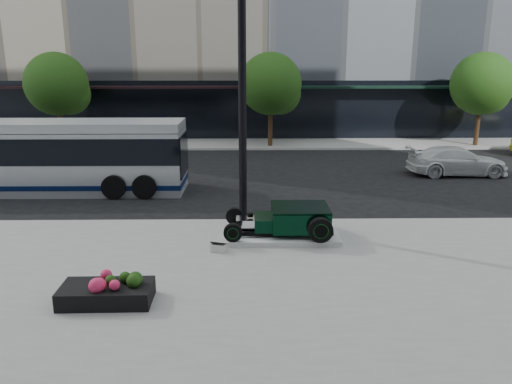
{
  "coord_description": "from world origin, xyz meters",
  "views": [
    {
      "loc": [
        -0.36,
        -18.04,
        5.32
      ],
      "look_at": [
        -0.12,
        -2.5,
        1.2
      ],
      "focal_mm": 35.0,
      "sensor_mm": 36.0,
      "label": 1
    }
  ],
  "objects_px": {
    "transit_bus": "(38,156)",
    "hot_rod": "(293,219)",
    "lamppost": "(242,103)",
    "flower_planter": "(107,292)",
    "white_sedan": "(457,161)"
  },
  "relations": [
    {
      "from": "flower_planter",
      "to": "transit_bus",
      "type": "relative_size",
      "value": 0.17
    },
    {
      "from": "hot_rod",
      "to": "lamppost",
      "type": "relative_size",
      "value": 0.38
    },
    {
      "from": "hot_rod",
      "to": "lamppost",
      "type": "xyz_separation_m",
      "value": [
        -1.51,
        1.55,
        3.33
      ]
    },
    {
      "from": "flower_planter",
      "to": "transit_bus",
      "type": "xyz_separation_m",
      "value": [
        -5.54,
        10.28,
        1.13
      ]
    },
    {
      "from": "lamppost",
      "to": "white_sedan",
      "type": "bearing_deg",
      "value": 35.87
    },
    {
      "from": "transit_bus",
      "to": "hot_rod",
      "type": "bearing_deg",
      "value": -31.37
    },
    {
      "from": "transit_bus",
      "to": "white_sedan",
      "type": "relative_size",
      "value": 2.62
    },
    {
      "from": "transit_bus",
      "to": "flower_planter",
      "type": "bearing_deg",
      "value": -61.65
    },
    {
      "from": "white_sedan",
      "to": "transit_bus",
      "type": "bearing_deg",
      "value": 98.86
    },
    {
      "from": "transit_bus",
      "to": "white_sedan",
      "type": "bearing_deg",
      "value": 8.43
    },
    {
      "from": "flower_planter",
      "to": "white_sedan",
      "type": "bearing_deg",
      "value": 44.89
    },
    {
      "from": "flower_planter",
      "to": "transit_bus",
      "type": "bearing_deg",
      "value": 118.35
    },
    {
      "from": "flower_planter",
      "to": "transit_bus",
      "type": "distance_m",
      "value": 11.73
    },
    {
      "from": "hot_rod",
      "to": "lamppost",
      "type": "distance_m",
      "value": 3.97
    },
    {
      "from": "transit_bus",
      "to": "lamppost",
      "type": "bearing_deg",
      "value": -28.17
    }
  ]
}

